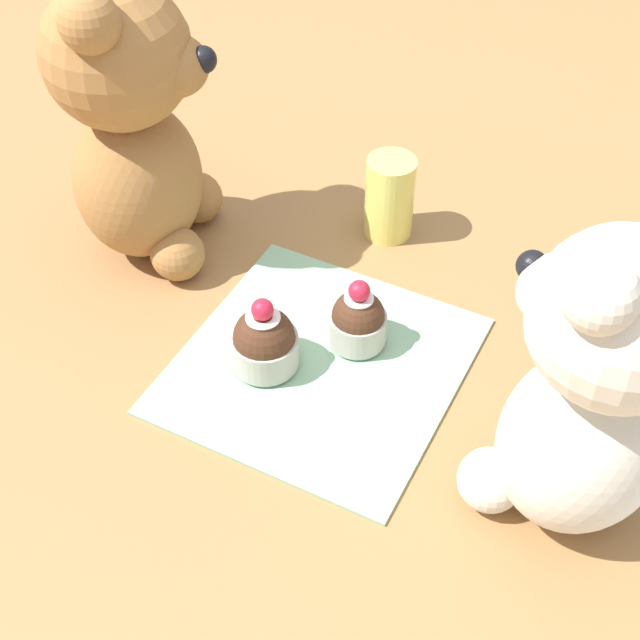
% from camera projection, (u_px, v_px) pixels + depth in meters
% --- Properties ---
extents(ground_plane, '(4.00, 4.00, 0.00)m').
position_uv_depth(ground_plane, '(320.00, 366.00, 0.77)').
color(ground_plane, '#9E7042').
extents(knitted_placemat, '(0.24, 0.23, 0.01)m').
position_uv_depth(knitted_placemat, '(320.00, 364.00, 0.76)').
color(knitted_placemat, '#8EBC99').
rests_on(knitted_placemat, ground_plane).
extents(teddy_bear_cream, '(0.16, 0.15, 0.26)m').
position_uv_depth(teddy_bear_cream, '(594.00, 387.00, 0.58)').
color(teddy_bear_cream, silver).
rests_on(teddy_bear_cream, ground_plane).
extents(teddy_bear_tan, '(0.17, 0.16, 0.28)m').
position_uv_depth(teddy_bear_tan, '(133.00, 123.00, 0.79)').
color(teddy_bear_tan, '#A3703D').
rests_on(teddy_bear_tan, ground_plane).
extents(cupcake_near_cream_bear, '(0.05, 0.05, 0.07)m').
position_uv_depth(cupcake_near_cream_bear, '(358.00, 320.00, 0.76)').
color(cupcake_near_cream_bear, '#B2ADA3').
rests_on(cupcake_near_cream_bear, knitted_placemat).
extents(cupcake_near_tan_bear, '(0.06, 0.06, 0.07)m').
position_uv_depth(cupcake_near_tan_bear, '(264.00, 342.00, 0.74)').
color(cupcake_near_tan_bear, '#B2ADA3').
rests_on(cupcake_near_tan_bear, knitted_placemat).
extents(juice_glass, '(0.05, 0.05, 0.08)m').
position_uv_depth(juice_glass, '(390.00, 197.00, 0.87)').
color(juice_glass, '#EADB66').
rests_on(juice_glass, ground_plane).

